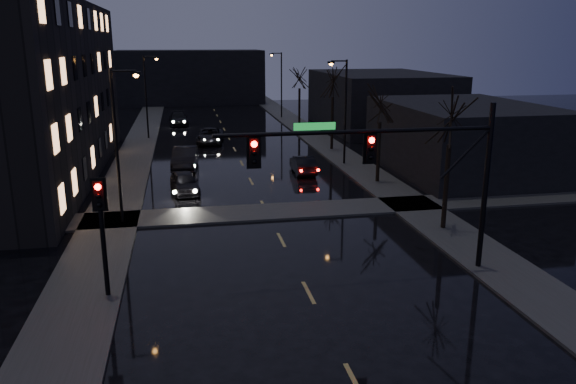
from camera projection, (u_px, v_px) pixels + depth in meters
name	position (u px, v px, depth m)	size (l,w,h in m)	color
sidewalk_left	(134.00, 159.00, 45.59)	(3.00, 140.00, 0.12)	#2D2D2B
sidewalk_right	(336.00, 152.00, 48.63)	(3.00, 140.00, 0.12)	#2D2D2B
sidewalk_cross	(267.00, 212.00, 31.45)	(40.00, 3.00, 0.12)	#2D2D2B
apartment_block	(0.00, 92.00, 37.87)	(12.00, 30.00, 12.00)	black
commercial_right_near	(463.00, 138.00, 40.70)	(10.00, 14.00, 5.00)	black
commercial_right_far	(379.00, 101.00, 61.72)	(12.00, 18.00, 6.00)	black
far_block	(190.00, 77.00, 86.35)	(22.00, 10.00, 8.00)	black
signal_mast	(400.00, 159.00, 21.87)	(11.11, 0.41, 7.00)	black
signal_pole_left	(101.00, 221.00, 20.32)	(0.35, 0.41, 4.53)	black
tree_near	(452.00, 108.00, 27.08)	(3.52, 3.52, 8.08)	black
tree_mid_a	(381.00, 96.00, 36.67)	(3.30, 3.30, 7.58)	black
tree_mid_b	(333.00, 74.00, 47.85)	(3.74, 3.74, 8.59)	black
tree_far	(300.00, 72.00, 61.28)	(3.43, 3.43, 7.88)	black
streetlight_l_near	(120.00, 134.00, 28.39)	(1.53, 0.28, 8.00)	black
streetlight_l_far	(148.00, 90.00, 54.01)	(1.53, 0.28, 8.00)	black
streetlight_r_mid	(343.00, 103.00, 42.49)	(1.53, 0.28, 8.00)	black
streetlight_r_far	(280.00, 79.00, 69.06)	(1.53, 0.28, 8.00)	black
oncoming_car_a	(184.00, 182.00, 35.50)	(1.60, 3.98, 1.36)	black
oncoming_car_b	(185.00, 158.00, 42.22)	(1.72, 4.92, 1.62)	black
oncoming_car_c	(210.00, 136.00, 52.82)	(2.36, 5.12, 1.42)	black
oncoming_car_d	(179.00, 119.00, 64.46)	(2.01, 4.93, 1.43)	black
lead_car	(303.00, 164.00, 40.77)	(1.40, 4.02, 1.32)	black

